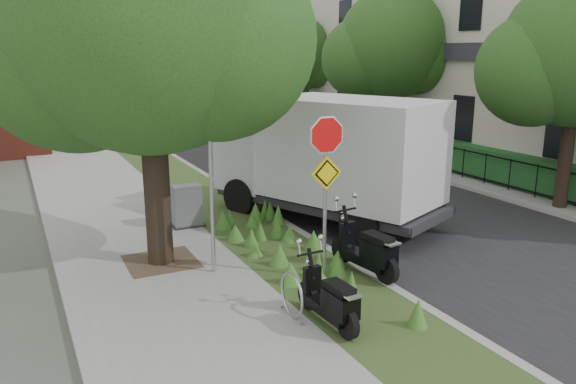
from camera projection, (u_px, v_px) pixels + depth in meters
name	position (u px, v px, depth m)	size (l,w,h in m)	color
ground	(402.00, 281.00, 10.91)	(120.00, 120.00, 0.00)	#4C5147
sidewalk_near	(96.00, 190.00, 17.72)	(3.50, 60.00, 0.12)	gray
verge	(181.00, 181.00, 18.91)	(2.00, 60.00, 0.12)	#374C20
kerb_near	(210.00, 178.00, 19.34)	(0.20, 60.00, 0.13)	#9E9991
road	(299.00, 170.00, 20.88)	(7.00, 60.00, 0.01)	black
kerb_far	(377.00, 161.00, 22.38)	(0.20, 60.00, 0.13)	#9E9991
footpath_far	(411.00, 157.00, 23.12)	(3.20, 60.00, 0.12)	gray
street_tree_main	(142.00, 25.00, 10.44)	(6.21, 5.54, 7.66)	black
bare_post	(211.00, 172.00, 10.56)	(0.08, 0.08, 4.00)	#A5A8AD
bike_hoop	(292.00, 295.00, 9.09)	(0.06, 0.78, 0.77)	#A5A8AD
sign_assembly	(326.00, 165.00, 10.23)	(0.94, 0.08, 3.22)	#A5A8AD
fence_far	(392.00, 145.00, 22.53)	(0.04, 24.00, 1.00)	black
hedge_far	(406.00, 143.00, 22.84)	(1.00, 24.00, 1.10)	#1C4F24
terrace_houses	(479.00, 55.00, 23.54)	(7.40, 26.40, 8.20)	beige
far_tree_a	(574.00, 59.00, 14.67)	(4.60, 4.10, 6.22)	black
far_tree_b	(390.00, 50.00, 21.55)	(4.83, 4.31, 6.56)	black
far_tree_c	(295.00, 58.00, 28.59)	(4.37, 3.89, 5.93)	black
scooter_near	(333.00, 305.00, 8.74)	(0.38, 1.64, 0.78)	black
scooter_far	(371.00, 255.00, 10.74)	(0.54, 1.84, 0.88)	black
box_truck	(330.00, 154.00, 14.25)	(4.55, 6.47, 2.74)	#262628
utility_cabinet	(187.00, 206.00, 13.81)	(0.77, 0.52, 1.03)	#262628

